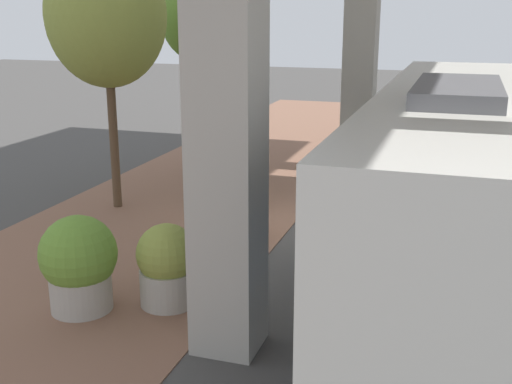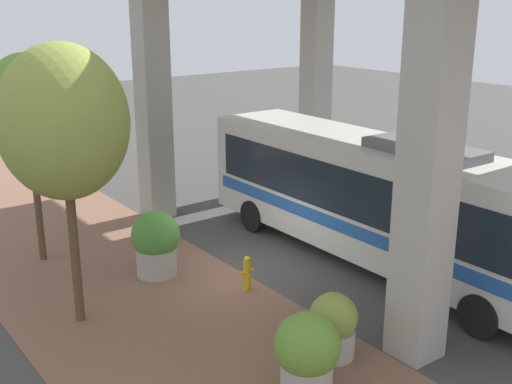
# 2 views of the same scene
# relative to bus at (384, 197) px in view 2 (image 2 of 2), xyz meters

# --- Properties ---
(ground_plane) EXTENTS (80.00, 80.00, 0.00)m
(ground_plane) POSITION_rel_bus_xyz_m (-3.35, 1.92, -1.97)
(ground_plane) COLOR #474442
(ground_plane) RESTS_ON ground
(sidewalk_strip) EXTENTS (6.00, 40.00, 0.02)m
(sidewalk_strip) POSITION_rel_bus_xyz_m (-6.35, 1.92, -1.96)
(sidewalk_strip) COLOR #845B47
(sidewalk_strip) RESTS_ON ground
(bus) EXTENTS (2.63, 12.22, 3.64)m
(bus) POSITION_rel_bus_xyz_m (0.00, 0.00, 0.00)
(bus) COLOR silver
(bus) RESTS_ON ground
(fire_hydrant) EXTENTS (0.39, 0.19, 0.92)m
(fire_hydrant) POSITION_rel_bus_xyz_m (-3.85, 0.92, -1.51)
(fire_hydrant) COLOR gold
(fire_hydrant) RESTS_ON ground
(planter_front) EXTENTS (1.28, 1.28, 1.77)m
(planter_front) POSITION_rel_bus_xyz_m (-5.22, 3.10, -1.06)
(planter_front) COLOR #ADA89E
(planter_front) RESTS_ON ground
(planter_middle) EXTENTS (1.24, 1.24, 1.60)m
(planter_middle) POSITION_rel_bus_xyz_m (-5.51, -3.26, -1.16)
(planter_middle) COLOR #ADA89E
(planter_middle) RESTS_ON ground
(planter_back) EXTENTS (1.00, 1.00, 1.39)m
(planter_back) POSITION_rel_bus_xyz_m (-4.27, -2.64, -1.28)
(planter_back) COLOR #ADA89E
(planter_back) RESTS_ON ground
(street_tree_near) EXTENTS (2.06, 2.06, 5.74)m
(street_tree_near) POSITION_rel_bus_xyz_m (-7.30, 5.94, 2.49)
(street_tree_near) COLOR brown
(street_tree_near) RESTS_ON ground
(street_tree_far) EXTENTS (2.76, 2.76, 6.25)m
(street_tree_far) POSITION_rel_bus_xyz_m (-7.83, 1.93, 2.60)
(street_tree_far) COLOR brown
(street_tree_far) RESTS_ON ground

